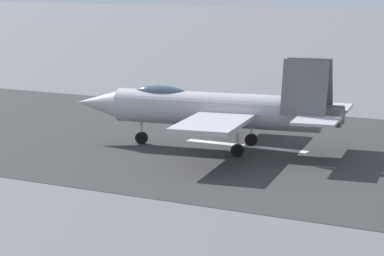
{
  "coord_description": "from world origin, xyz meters",
  "views": [
    {
      "loc": [
        -18.79,
        44.8,
        10.45
      ],
      "look_at": [
        0.97,
        6.43,
        2.2
      ],
      "focal_mm": 75.52,
      "sensor_mm": 36.0,
      "label": 1
    }
  ],
  "objects": [
    {
      "name": "runway_strip",
      "position": [
        -0.02,
        0.0,
        0.01
      ],
      "size": [
        240.0,
        26.0,
        0.02
      ],
      "color": "#333332",
      "rests_on": "ground"
    },
    {
      "name": "marker_cone_mid",
      "position": [
        6.1,
        -12.42,
        0.28
      ],
      "size": [
        0.44,
        0.44,
        0.55
      ],
      "primitive_type": "cone",
      "color": "orange",
      "rests_on": "ground"
    },
    {
      "name": "fighter_jet",
      "position": [
        1.97,
        1.64,
        2.5
      ],
      "size": [
        17.41,
        13.89,
        5.7
      ],
      "color": "#B2AEB5",
      "rests_on": "ground"
    },
    {
      "name": "ground_plane",
      "position": [
        0.0,
        0.0,
        0.0
      ],
      "size": [
        400.0,
        400.0,
        0.0
      ],
      "primitive_type": "plane",
      "color": "slate"
    }
  ]
}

